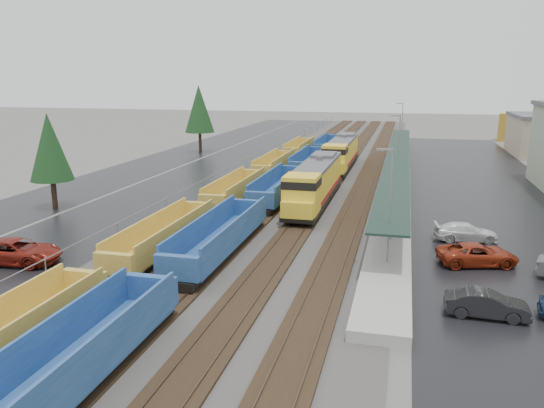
{
  "coord_description": "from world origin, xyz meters",
  "views": [
    {
      "loc": [
        10.17,
        -12.74,
        12.15
      ],
      "look_at": [
        -0.18,
        28.42,
        2.0
      ],
      "focal_mm": 35.0,
      "sensor_mm": 36.0,
      "label": 1
    }
  ],
  "objects": [
    {
      "name": "station_platform",
      "position": [
        9.5,
        50.01,
        0.73
      ],
      "size": [
        3.0,
        80.0,
        8.0
      ],
      "color": "#9E9B93",
      "rests_on": "ground"
    },
    {
      "name": "tree_west_near",
      "position": [
        -22.0,
        30.0,
        5.82
      ],
      "size": [
        3.96,
        3.96,
        9.0
      ],
      "color": "#332316",
      "rests_on": "ground"
    },
    {
      "name": "west_parking_lot",
      "position": [
        -15.0,
        60.0,
        0.01
      ],
      "size": [
        10.0,
        160.0,
        0.02
      ],
      "primitive_type": "cube",
      "color": "black",
      "rests_on": "ground"
    },
    {
      "name": "parked_car_west_c",
      "position": [
        -14.62,
        15.77,
        0.82
      ],
      "size": [
        3.29,
        6.15,
        1.64
      ],
      "primitive_type": "imported",
      "rotation": [
        0.0,
        0.0,
        1.67
      ],
      "color": "maroon",
      "rests_on": "ground"
    },
    {
      "name": "chainlink_fence",
      "position": [
        -9.5,
        58.44,
        1.61
      ],
      "size": [
        0.08,
        160.04,
        2.02
      ],
      "color": "gray",
      "rests_on": "ground"
    },
    {
      "name": "west_road",
      "position": [
        -25.0,
        60.0,
        0.01
      ],
      "size": [
        9.0,
        160.0,
        0.02
      ],
      "primitive_type": "cube",
      "color": "black",
      "rests_on": "ground"
    },
    {
      "name": "east_commuter_lot",
      "position": [
        19.0,
        50.0,
        0.01
      ],
      "size": [
        16.0,
        100.0,
        0.02
      ],
      "primitive_type": "cube",
      "color": "black",
      "rests_on": "ground"
    },
    {
      "name": "ballast_strip",
      "position": [
        0.0,
        60.0,
        0.04
      ],
      "size": [
        20.0,
        160.0,
        0.08
      ],
      "primitive_type": "cube",
      "color": "#302D2B",
      "rests_on": "ground"
    },
    {
      "name": "storage_tank",
      "position": [
        30.39,
        99.48,
        2.66
      ],
      "size": [
        5.33,
        5.33,
        5.33
      ],
      "primitive_type": "cylinder",
      "color": "#BA8725",
      "rests_on": "ground"
    },
    {
      "name": "locomotive_lead",
      "position": [
        2.0,
        36.7,
        2.32
      ],
      "size": [
        2.9,
        19.09,
        4.32
      ],
      "color": "black",
      "rests_on": "ground"
    },
    {
      "name": "well_string_yellow",
      "position": [
        -6.0,
        28.44,
        1.13
      ],
      "size": [
        2.52,
        96.14,
        2.23
      ],
      "color": "gold",
      "rests_on": "ground"
    },
    {
      "name": "parked_car_east_b",
      "position": [
        15.27,
        22.94,
        0.72
      ],
      "size": [
        3.67,
        5.64,
        1.44
      ],
      "primitive_type": "imported",
      "rotation": [
        0.0,
        0.0,
        1.83
      ],
      "color": "maroon",
      "rests_on": "ground"
    },
    {
      "name": "locomotive_trail",
      "position": [
        2.0,
        57.7,
        2.32
      ],
      "size": [
        2.9,
        19.09,
        4.32
      ],
      "color": "black",
      "rests_on": "ground"
    },
    {
      "name": "trackbed",
      "position": [
        -0.0,
        60.0,
        0.16
      ],
      "size": [
        14.6,
        160.0,
        0.22
      ],
      "color": "black",
      "rests_on": "ground"
    },
    {
      "name": "parked_car_east_c",
      "position": [
        15.04,
        28.36,
        0.69
      ],
      "size": [
        2.64,
        4.98,
        1.38
      ],
      "primitive_type": "imported",
      "rotation": [
        0.0,
        0.0,
        1.73
      ],
      "color": "silver",
      "rests_on": "ground"
    },
    {
      "name": "tree_west_far",
      "position": [
        -23.0,
        70.0,
        7.12
      ],
      "size": [
        4.84,
        4.84,
        11.0
      ],
      "color": "#332316",
      "rests_on": "ground"
    },
    {
      "name": "distant_hills",
      "position": [
        44.79,
        210.68,
        0.0
      ],
      "size": [
        301.0,
        140.0,
        25.2
      ],
      "color": "#505F49",
      "rests_on": "ground"
    },
    {
      "name": "parked_car_east_a",
      "position": [
        14.76,
        14.69,
        0.7
      ],
      "size": [
        1.59,
        4.27,
        1.39
      ],
      "primitive_type": "imported",
      "rotation": [
        0.0,
        0.0,
        1.54
      ],
      "color": "black",
      "rests_on": "ground"
    },
    {
      "name": "well_string_blue",
      "position": [
        -2.0,
        29.65,
        1.21
      ],
      "size": [
        2.77,
        103.82,
        2.45
      ],
      "color": "navy",
      "rests_on": "ground"
    }
  ]
}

